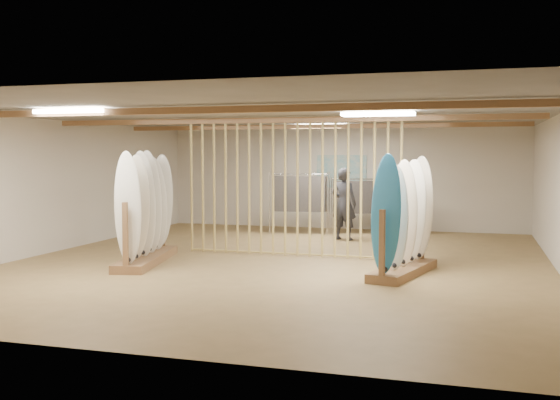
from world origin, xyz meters
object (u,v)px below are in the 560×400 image
(rack_right, at_px, (404,235))
(clothing_rack_a, at_px, (299,194))
(shopper_a, at_px, (344,199))
(clothing_rack_b, at_px, (358,197))
(shopper_b, at_px, (396,202))
(rack_left, at_px, (146,226))

(rack_right, distance_m, clothing_rack_a, 6.09)
(shopper_a, bearing_deg, clothing_rack_a, -19.99)
(clothing_rack_b, height_order, shopper_a, shopper_a)
(shopper_b, bearing_deg, clothing_rack_a, -165.76)
(rack_right, relative_size, clothing_rack_a, 1.35)
(rack_left, bearing_deg, clothing_rack_b, 49.68)
(rack_right, relative_size, shopper_a, 1.10)
(rack_right, bearing_deg, clothing_rack_a, 135.62)
(rack_right, distance_m, clothing_rack_b, 5.86)
(rack_right, distance_m, shopper_a, 4.67)
(shopper_b, bearing_deg, rack_left, -120.52)
(shopper_b, bearing_deg, clothing_rack_b, -177.22)
(rack_right, xyz_separation_m, shopper_b, (-0.76, 5.55, 0.17))
(rack_left, relative_size, rack_right, 1.22)
(clothing_rack_b, bearing_deg, clothing_rack_a, 177.25)
(rack_right, xyz_separation_m, shopper_a, (-1.87, 4.27, 0.31))
(clothing_rack_a, relative_size, shopper_b, 0.94)
(rack_left, distance_m, clothing_rack_b, 6.51)
(rack_right, height_order, clothing_rack_a, rack_right)
(rack_right, bearing_deg, clothing_rack_b, 120.96)
(shopper_a, bearing_deg, rack_left, 69.21)
(rack_left, xyz_separation_m, shopper_a, (2.97, 4.40, 0.28))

